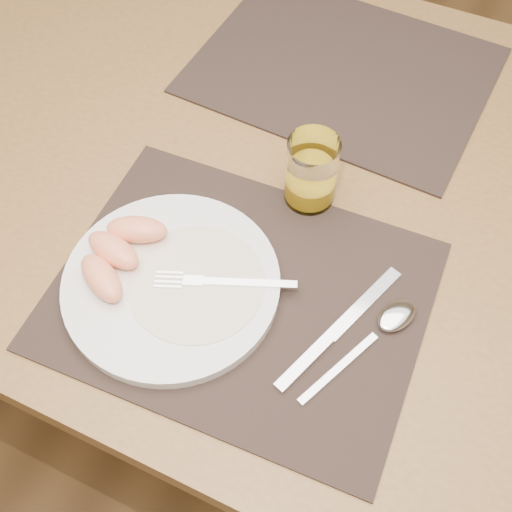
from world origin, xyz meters
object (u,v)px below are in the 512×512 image
(placemat_far, at_px, (342,70))
(plate, at_px, (171,284))
(fork, at_px, (213,282))
(knife, at_px, (330,337))
(table, at_px, (299,207))
(juice_glass, at_px, (311,174))
(placemat_near, at_px, (240,295))
(spoon, at_px, (388,323))

(placemat_far, bearing_deg, plate, -96.08)
(fork, relative_size, knife, 0.79)
(table, bearing_deg, knife, -60.14)
(placemat_far, distance_m, juice_glass, 0.27)
(table, bearing_deg, juice_glass, -56.67)
(table, relative_size, placemat_near, 3.11)
(table, bearing_deg, plate, -106.39)
(placemat_near, height_order, placemat_far, same)
(table, xyz_separation_m, plate, (-0.07, -0.25, 0.10))
(fork, bearing_deg, knife, -0.69)
(table, distance_m, plate, 0.27)
(placemat_far, relative_size, fork, 2.68)
(fork, bearing_deg, placemat_near, 13.00)
(placemat_far, xyz_separation_m, knife, (0.15, -0.45, 0.00))
(fork, bearing_deg, plate, -158.40)
(placemat_near, height_order, fork, fork)
(table, xyz_separation_m, spoon, (0.19, -0.18, 0.09))
(knife, bearing_deg, fork, 179.31)
(table, xyz_separation_m, juice_glass, (0.03, -0.04, 0.13))
(fork, distance_m, knife, 0.16)
(table, height_order, juice_glass, juice_glass)
(table, relative_size, fork, 8.34)
(placemat_far, relative_size, juice_glass, 4.35)
(placemat_far, distance_m, spoon, 0.46)
(fork, bearing_deg, placemat_far, 89.83)
(plate, bearing_deg, juice_glass, 64.18)
(placemat_far, distance_m, plate, 0.47)
(knife, relative_size, spoon, 1.15)
(plate, xyz_separation_m, fork, (0.05, 0.02, 0.01))
(table, relative_size, placemat_far, 3.11)
(placemat_near, distance_m, spoon, 0.18)
(table, relative_size, juice_glass, 13.53)
(juice_glass, bearing_deg, placemat_near, -95.78)
(table, xyz_separation_m, fork, (-0.02, -0.23, 0.11))
(plate, xyz_separation_m, spoon, (0.26, 0.06, -0.00))
(table, bearing_deg, spoon, -44.21)
(knife, xyz_separation_m, spoon, (0.06, 0.05, 0.00))
(table, height_order, placemat_near, placemat_near)
(table, xyz_separation_m, knife, (0.13, -0.23, 0.09))
(placemat_far, xyz_separation_m, juice_glass, (0.05, -0.26, 0.05))
(table, relative_size, spoon, 7.59)
(placemat_far, relative_size, plate, 1.67)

